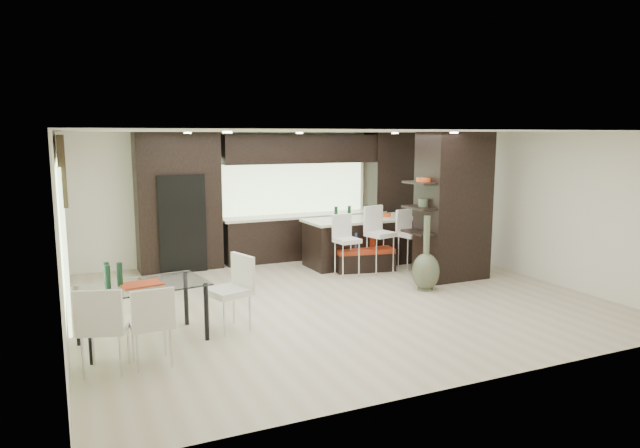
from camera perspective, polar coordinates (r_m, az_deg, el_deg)
name	(u,v)px	position (r m, az deg, el deg)	size (l,w,h in m)	color
ground	(335,299)	(9.39, 1.51, -7.48)	(8.00, 8.00, 0.00)	#C2B395
back_wall	(265,196)	(12.32, -5.54, 2.83)	(8.00, 0.02, 2.70)	white
left_wall	(61,235)	(8.21, -24.48, -0.99)	(0.02, 7.00, 2.70)	white
right_wall	(527,205)	(11.40, 19.98, 1.84)	(0.02, 7.00, 2.70)	white
ceiling	(336,131)	(9.00, 1.59, 9.24)	(8.00, 7.00, 0.02)	white
window_left	(64,232)	(8.41, -24.21, -0.76)	(0.04, 3.20, 1.90)	#B2D199
window_back	(291,186)	(12.47, -2.88, 3.86)	(3.40, 0.04, 1.20)	#B2D199
stone_accent	(62,165)	(8.32, -24.40, 5.38)	(0.08, 3.00, 0.80)	brown
ceiling_spots	(329,133)	(9.23, 0.90, 9.11)	(4.00, 3.00, 0.02)	white
back_cabinetry	(292,196)	(12.18, -2.81, 2.79)	(6.80, 0.68, 2.70)	black
refrigerator	(179,222)	(11.53, -13.87, 0.19)	(0.90, 0.68, 1.90)	black
partition_column	(453,206)	(10.79, 13.15, 1.78)	(1.20, 0.80, 2.70)	black
kitchen_island	(360,241)	(11.77, 4.01, -1.73)	(2.29, 0.99, 0.96)	black
stool_left	(347,252)	(10.75, 2.72, -2.78)	(0.42, 0.42, 0.94)	silver
stool_mid	(380,246)	(11.06, 6.03, -2.22)	(0.46, 0.46, 1.04)	silver
stool_right	(410,245)	(11.44, 9.03, -2.13)	(0.42, 0.42, 0.95)	silver
bench	(364,260)	(11.24, 4.47, -3.56)	(1.16, 0.45, 0.45)	black
floor_vase	(426,253)	(9.91, 10.58, -2.89)	(0.47, 0.47, 1.29)	#48513B
dining_table	(143,314)	(7.72, -17.30, -8.58)	(1.59, 0.89, 0.76)	white
chair_near	(151,328)	(6.98, -16.54, -9.92)	(0.48, 0.48, 0.88)	silver
chair_far	(105,332)	(6.91, -20.67, -10.07)	(0.51, 0.51, 0.93)	silver
chair_end	(229,297)	(7.89, -9.10, -7.19)	(0.51, 0.51, 0.95)	silver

